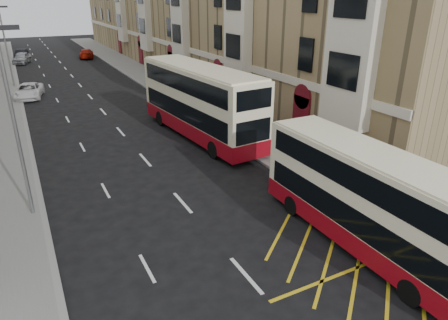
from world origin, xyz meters
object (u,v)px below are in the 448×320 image
double_decker_rear (200,102)px  pedestrian_mid (386,190)px  car_dark (21,54)px  street_lamp_far (6,42)px  street_lamp_near (14,116)px  car_red (86,54)px  pedestrian_far (363,189)px  white_van (29,91)px  double_decker_front (367,200)px  car_silver (22,58)px

double_decker_rear → pedestrian_mid: size_ratio=6.64×
double_decker_rear → car_dark: bearing=96.5°
car_dark → street_lamp_far: bearing=-79.0°
street_lamp_near → car_red: size_ratio=1.61×
pedestrian_far → car_red: bearing=-49.8°
pedestrian_mid → car_dark: (-12.59, 59.78, -0.43)m
white_van → car_dark: bearing=100.4°
street_lamp_far → double_decker_front: size_ratio=0.80×
double_decker_rear → white_van: double_decker_rear is taller
street_lamp_near → double_decker_rear: size_ratio=0.64×
white_van → car_dark: size_ratio=1.23×
pedestrian_far → car_silver: bearing=-40.2°
street_lamp_far → pedestrian_far: street_lamp_far is taller
double_decker_front → car_silver: size_ratio=2.15×
street_lamp_far → car_silver: (1.47, 17.02, -3.85)m
double_decker_front → car_dark: (-9.75, 61.26, -1.37)m
car_dark → car_red: bearing=-13.5°
pedestrian_mid → car_silver: size_ratio=0.40×
street_lamp_far → white_van: size_ratio=1.64×
car_dark → street_lamp_near: bearing=-76.7°
street_lamp_near → car_red: bearing=77.6°
car_dark → pedestrian_mid: bearing=-63.1°
pedestrian_far → car_dark: 60.36m
double_decker_front → car_red: 56.44m
street_lamp_far → double_decker_front: street_lamp_far is taller
double_decker_front → car_red: double_decker_front is taller
pedestrian_mid → white_van: bearing=100.7°
white_van → street_lamp_near: bearing=-81.4°
street_lamp_far → pedestrian_mid: street_lamp_far is taller
double_decker_rear → car_dark: 47.48m
pedestrian_far → white_van: 32.91m
street_lamp_near → pedestrian_mid: size_ratio=4.28×
pedestrian_far → white_van: bearing=-31.0°
street_lamp_near → pedestrian_far: 15.25m
double_decker_front → white_van: 34.20m
double_decker_rear → pedestrian_mid: 13.72m
pedestrian_mid → double_decker_front: bearing=-164.5°
pedestrian_mid → double_decker_rear: bearing=91.3°
double_decker_front → pedestrian_far: double_decker_front is taller
car_red → double_decker_front: bearing=101.8°
pedestrian_mid → car_dark: size_ratio=0.47×
white_van → car_silver: 22.86m
double_decker_front → double_decker_rear: bearing=91.5°
pedestrian_far → car_silver: 54.72m
double_decker_rear → car_red: bearing=85.7°
street_lamp_near → double_decker_rear: (11.06, 6.31, -2.15)m
street_lamp_far → pedestrian_mid: (14.20, -36.97, -3.55)m
double_decker_front → white_van: bearing=107.7°
double_decker_rear → white_van: bearing=114.0°
double_decker_rear → pedestrian_mid: bearing=-81.8°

